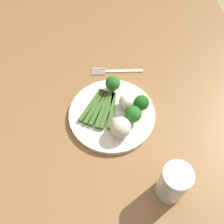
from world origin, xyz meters
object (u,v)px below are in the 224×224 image
at_px(plate, 112,114).
at_px(broccoli_back_right, 133,114).
at_px(cauliflower_front, 121,127).
at_px(fork, 116,71).
at_px(broccoli_outer_edge, 113,83).
at_px(water_glass, 173,183).
at_px(asparagus_bundle, 101,109).
at_px(broccoli_front_left, 141,103).
at_px(dining_table, 125,127).
at_px(cauliflower_mid, 127,103).

xyz_separation_m(plate, broccoli_back_right, (-0.03, -0.05, 0.04)).
xyz_separation_m(cauliflower_front, fork, (0.23, -0.02, -0.04)).
distance_m(plate, broccoli_outer_edge, 0.09).
bearing_deg(water_glass, asparagus_bundle, 28.97).
relative_size(broccoli_front_left, broccoli_back_right, 0.94).
height_order(dining_table, water_glass, water_glass).
bearing_deg(cauliflower_front, dining_table, -20.77).
bearing_deg(fork, broccoli_front_left, 112.22).
height_order(broccoli_front_left, cauliflower_mid, broccoli_front_left).
xyz_separation_m(broccoli_back_right, fork, (0.20, 0.02, -0.04)).
distance_m(plate, broccoli_back_right, 0.07).
height_order(broccoli_front_left, cauliflower_front, cauliflower_front).
distance_m(broccoli_front_left, fork, 0.17).
height_order(broccoli_front_left, water_glass, water_glass).
xyz_separation_m(cauliflower_mid, fork, (0.15, 0.01, -0.04)).
xyz_separation_m(plate, asparagus_bundle, (0.01, 0.03, 0.01)).
bearing_deg(fork, broccoli_outer_edge, 81.12).
distance_m(plate, fork, 0.17).
bearing_deg(dining_table, cauliflower_front, 159.23).
bearing_deg(broccoli_back_right, broccoli_outer_edge, 18.94).
relative_size(asparagus_bundle, cauliflower_mid, 3.04).
distance_m(broccoli_outer_edge, fork, 0.10).
relative_size(broccoli_front_left, cauliflower_front, 0.92).
xyz_separation_m(dining_table, broccoli_front_left, (-0.01, -0.04, 0.15)).
xyz_separation_m(asparagus_bundle, fork, (0.15, -0.07, -0.02)).
xyz_separation_m(asparagus_bundle, broccoli_front_left, (-0.01, -0.11, 0.02)).
xyz_separation_m(broccoli_back_right, cauliflower_front, (-0.03, 0.04, -0.00)).
bearing_deg(dining_table, asparagus_bundle, 91.91).
distance_m(asparagus_bundle, water_glass, 0.28).
distance_m(asparagus_bundle, broccoli_front_left, 0.11).
height_order(plate, fork, plate).
height_order(broccoli_back_right, water_glass, water_glass).
height_order(asparagus_bundle, cauliflower_mid, cauliflower_mid).
distance_m(broccoli_outer_edge, cauliflower_front, 0.15).
relative_size(broccoli_front_left, broccoli_outer_edge, 0.98).
xyz_separation_m(cauliflower_front, cauliflower_mid, (0.08, -0.03, -0.01)).
bearing_deg(broccoli_front_left, cauliflower_front, 134.63).
bearing_deg(plate, broccoli_back_right, -121.43).
xyz_separation_m(dining_table, asparagus_bundle, (-0.00, 0.07, 0.12)).
distance_m(broccoli_front_left, water_glass, 0.24).
xyz_separation_m(dining_table, cauliflower_mid, (-0.00, 0.00, 0.14)).
height_order(broccoli_front_left, broccoli_outer_edge, broccoli_outer_edge).
xyz_separation_m(dining_table, broccoli_outer_edge, (0.06, 0.03, 0.15)).
bearing_deg(fork, water_glass, 106.59).
relative_size(broccoli_front_left, water_glass, 0.45).
distance_m(plate, asparagus_bundle, 0.04).
height_order(asparagus_bundle, broccoli_front_left, broccoli_front_left).
height_order(plate, water_glass, water_glass).
relative_size(plate, broccoli_outer_edge, 4.61).
bearing_deg(broccoli_front_left, cauliflower_mid, 75.61).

